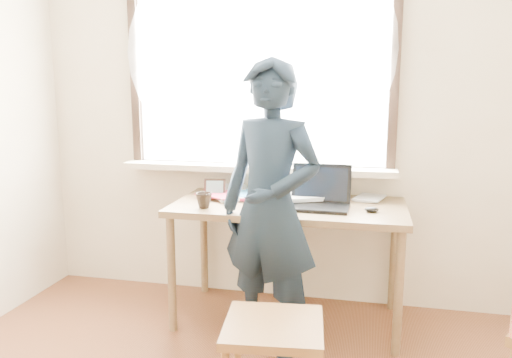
% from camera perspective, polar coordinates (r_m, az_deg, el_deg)
% --- Properties ---
extents(room_shell, '(3.52, 4.02, 2.61)m').
position_cam_1_polar(room_shell, '(1.64, -7.35, 16.33)').
color(room_shell, beige).
rests_on(room_shell, ground).
extents(desk, '(1.42, 0.71, 0.76)m').
position_cam_1_polar(desk, '(3.10, 3.74, -4.27)').
color(desk, brown).
rests_on(desk, ground).
extents(laptop, '(0.37, 0.30, 0.25)m').
position_cam_1_polar(laptop, '(3.02, 7.26, -2.06)').
color(laptop, black).
rests_on(laptop, desk).
extents(mug_white, '(0.14, 0.14, 0.09)m').
position_cam_1_polar(mug_white, '(3.22, 2.27, -1.45)').
color(mug_white, white).
rests_on(mug_white, desk).
extents(mug_dark, '(0.12, 0.12, 0.09)m').
position_cam_1_polar(mug_dark, '(2.98, -5.97, -2.46)').
color(mug_dark, black).
rests_on(mug_dark, desk).
extents(mouse, '(0.08, 0.06, 0.03)m').
position_cam_1_polar(mouse, '(2.95, 13.07, -3.41)').
color(mouse, black).
rests_on(mouse, desk).
extents(desk_clutter, '(0.83, 0.55, 0.05)m').
position_cam_1_polar(desk_clutter, '(3.32, -0.98, -1.42)').
color(desk_clutter, white).
rests_on(desk_clutter, desk).
extents(book_a, '(0.32, 0.35, 0.03)m').
position_cam_1_polar(book_a, '(3.41, -2.44, -1.32)').
color(book_a, white).
rests_on(book_a, desk).
extents(book_b, '(0.22, 0.26, 0.02)m').
position_cam_1_polar(book_b, '(3.30, 11.45, -2.01)').
color(book_b, white).
rests_on(book_b, desk).
extents(picture_frame, '(0.14, 0.04, 0.11)m').
position_cam_1_polar(picture_frame, '(3.28, -4.71, -1.08)').
color(picture_frame, black).
rests_on(picture_frame, desk).
extents(work_chair, '(0.48, 0.46, 0.44)m').
position_cam_1_polar(work_chair, '(2.32, 2.00, -17.63)').
color(work_chair, brown).
rests_on(work_chair, ground).
extents(person, '(0.69, 0.56, 1.62)m').
position_cam_1_polar(person, '(2.75, 1.66, -3.34)').
color(person, black).
rests_on(person, ground).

